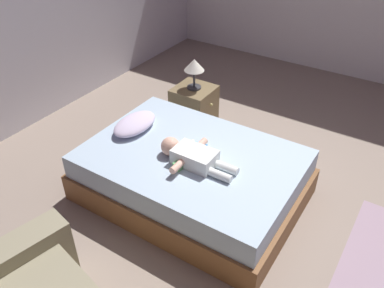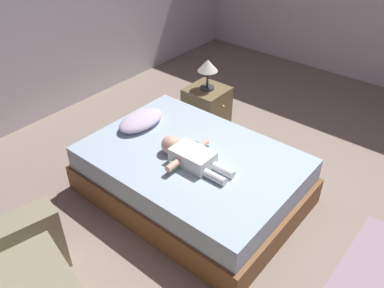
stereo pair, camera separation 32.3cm
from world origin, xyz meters
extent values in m
plane|color=gray|center=(0.00, 0.00, 0.00)|extent=(8.00, 8.00, 0.00)
cube|color=brown|center=(-0.30, 0.77, 0.13)|extent=(1.29, 1.83, 0.25)
cube|color=#ABC2D7|center=(-0.30, 0.77, 0.36)|extent=(1.24, 1.76, 0.21)
ellipsoid|color=silver|center=(-0.26, 1.41, 0.51)|extent=(0.48, 0.28, 0.11)
cube|color=white|center=(-0.39, 0.68, 0.52)|extent=(0.22, 0.34, 0.13)
sphere|color=#EBB298|center=(-0.39, 0.92, 0.54)|extent=(0.16, 0.16, 0.16)
cylinder|color=#EBB298|center=(-0.57, 0.73, 0.52)|extent=(0.14, 0.06, 0.06)
cylinder|color=#EBB298|center=(-0.22, 0.73, 0.52)|extent=(0.14, 0.06, 0.06)
cylinder|color=white|center=(-0.45, 0.42, 0.49)|extent=(0.06, 0.20, 0.06)
cylinder|color=white|center=(-0.34, 0.42, 0.49)|extent=(0.06, 0.20, 0.06)
cube|color=#328DEE|center=(-0.14, 0.79, 0.47)|extent=(0.03, 0.13, 0.01)
cube|color=white|center=(-0.15, 0.85, 0.48)|extent=(0.02, 0.03, 0.01)
cube|color=brown|center=(0.67, 1.36, 0.24)|extent=(0.40, 0.40, 0.49)
sphere|color=tan|center=(0.67, 1.14, 0.35)|extent=(0.03, 0.03, 0.03)
cylinder|color=#333338|center=(0.67, 1.36, 0.50)|extent=(0.15, 0.15, 0.02)
cylinder|color=#333338|center=(0.67, 1.36, 0.60)|extent=(0.02, 0.02, 0.18)
cone|color=silver|center=(0.67, 1.36, 0.75)|extent=(0.21, 0.21, 0.12)
cube|color=#65B367|center=(-0.52, 0.75, 0.49)|extent=(0.07, 0.07, 0.06)
camera|label=1|loc=(-2.52, -0.65, 2.43)|focal=37.06mm
camera|label=2|loc=(-2.32, -0.91, 2.43)|focal=37.06mm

